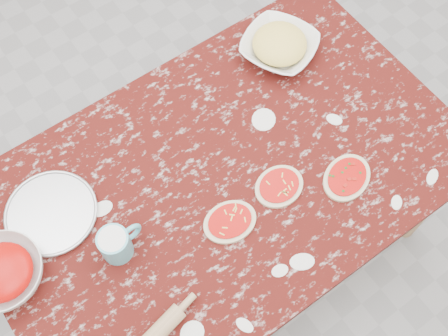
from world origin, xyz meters
TOP-DOWN VIEW (x-y plane):
  - ground at (0.00, 0.00)m, footprint 4.00×4.00m
  - worktable at (0.00, 0.00)m, footprint 1.60×1.00m
  - pizza_tray at (-0.53, 0.21)m, footprint 0.30×0.30m
  - sauce_bowl at (-0.74, 0.10)m, footprint 0.31×0.31m
  - cheese_bowl at (0.46, 0.29)m, footprint 0.35×0.35m
  - flour_mug at (-0.42, -0.02)m, footprint 0.15×0.10m
  - pizza_left at (-0.08, -0.15)m, footprint 0.19×0.16m
  - pizza_mid at (0.12, -0.14)m, footprint 0.18×0.15m
  - pizza_right at (0.32, -0.25)m, footprint 0.22×0.19m

SIDE VIEW (x-z plane):
  - ground at x=0.00m, z-range 0.00..0.00m
  - worktable at x=0.00m, z-range 0.29..1.04m
  - pizza_tray at x=-0.53m, z-range 0.75..0.76m
  - pizza_mid at x=0.12m, z-range 0.75..0.77m
  - pizza_left at x=-0.08m, z-range 0.75..0.77m
  - pizza_right at x=0.32m, z-range 0.75..0.77m
  - cheese_bowl at x=0.46m, z-range 0.75..0.82m
  - sauce_bowl at x=-0.74m, z-range 0.75..0.83m
  - flour_mug at x=-0.42m, z-range 0.75..0.87m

